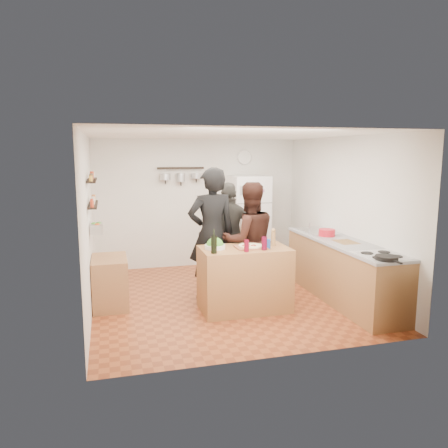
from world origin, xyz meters
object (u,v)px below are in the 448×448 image
object	(u,v)px
pepper_mill	(273,239)
wine_bottle	(214,245)
wall_clock	(244,157)
side_table	(110,282)
counter_run	(342,271)
skillet	(387,258)
fridge	(249,221)
salad_bowl	(215,247)
person_center	(249,241)
person_back	(230,236)
red_bowl	(327,233)
salt_canister	(268,244)
prep_island	(244,279)
person_left	(212,234)

from	to	relation	value
pepper_mill	wine_bottle	bearing A→B (deg)	-164.13
wall_clock	side_table	xyz separation A→B (m)	(-2.69, -2.01, -1.78)
counter_run	wall_clock	distance (m)	3.22
wine_bottle	skillet	world-z (taller)	wine_bottle
pepper_mill	fridge	distance (m)	2.31
salad_bowl	person_center	size ratio (longest dim) A/B	0.16
person_center	fridge	distance (m)	1.95
pepper_mill	counter_run	size ratio (longest dim) A/B	0.08
pepper_mill	counter_run	bearing A→B (deg)	-1.11
person_back	fridge	world-z (taller)	fridge
pepper_mill	counter_run	world-z (taller)	pepper_mill
wall_clock	red_bowl	bearing A→B (deg)	-72.32
pepper_mill	red_bowl	distance (m)	1.16
counter_run	wall_clock	bearing A→B (deg)	105.92
counter_run	skillet	world-z (taller)	skillet
salt_canister	side_table	size ratio (longest dim) A/B	0.16
prep_island	skillet	world-z (taller)	skillet
salad_bowl	counter_run	xyz separation A→B (m)	(2.00, -0.02, -0.49)
prep_island	person_back	xyz separation A→B (m)	(0.06, 1.01, 0.43)
counter_run	side_table	distance (m)	3.50
person_center	fridge	size ratio (longest dim) A/B	1.00
counter_run	person_back	bearing A→B (deg)	147.14
fridge	side_table	xyz separation A→B (m)	(-2.69, -1.68, -0.54)
salt_canister	person_left	xyz separation A→B (m)	(-0.63, 0.73, 0.04)
skillet	counter_run	bearing A→B (deg)	85.24
prep_island	skillet	xyz separation A→B (m)	(1.48, -1.17, 0.49)
wine_bottle	wall_clock	size ratio (longest dim) A/B	0.79
salad_bowl	person_center	world-z (taller)	person_center
prep_island	person_left	xyz separation A→B (m)	(-0.33, 0.61, 0.56)
skillet	wine_bottle	bearing A→B (deg)	154.29
prep_island	wine_bottle	world-z (taller)	wine_bottle
red_bowl	person_center	bearing A→B (deg)	179.27
wine_bottle	counter_run	world-z (taller)	wine_bottle
fridge	pepper_mill	bearing A→B (deg)	-99.45
salad_bowl	side_table	xyz separation A→B (m)	(-1.44, 0.60, -0.57)
prep_island	wall_clock	world-z (taller)	wall_clock
pepper_mill	person_center	distance (m)	0.50
person_center	counter_run	bearing A→B (deg)	161.39
pepper_mill	side_table	xyz separation A→B (m)	(-2.31, 0.60, -0.65)
prep_island	red_bowl	bearing A→B (deg)	16.80
person_center	fridge	xyz separation A→B (m)	(0.60, 1.85, -0.00)
salt_canister	wall_clock	size ratio (longest dim) A/B	0.44
side_table	person_back	bearing A→B (deg)	10.68
person_back	side_table	xyz separation A→B (m)	(-1.92, -0.36, -0.52)
skillet	red_bowl	world-z (taller)	red_bowl
prep_island	salad_bowl	world-z (taller)	salad_bowl
pepper_mill	salt_canister	world-z (taller)	pepper_mill
person_left	counter_run	world-z (taller)	person_left
wine_bottle	wall_clock	xyz separation A→B (m)	(1.33, 2.88, 1.12)
person_back	skillet	world-z (taller)	person_back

